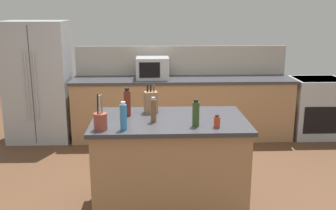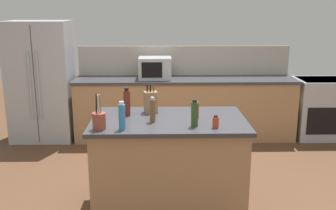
% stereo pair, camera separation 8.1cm
% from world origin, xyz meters
% --- Properties ---
extents(ground_plane, '(14.00, 14.00, 0.00)m').
position_xyz_m(ground_plane, '(0.00, 0.00, 0.00)').
color(ground_plane, brown).
extents(back_counter_run, '(3.37, 0.66, 0.94)m').
position_xyz_m(back_counter_run, '(0.30, 2.20, 0.47)').
color(back_counter_run, '#A87C54').
rests_on(back_counter_run, ground_plane).
extents(wall_backsplash, '(3.33, 0.03, 0.46)m').
position_xyz_m(wall_backsplash, '(0.30, 2.52, 1.17)').
color(wall_backsplash, '#B2A899').
rests_on(wall_backsplash, back_counter_run).
extents(kitchen_island, '(1.50, 0.95, 0.94)m').
position_xyz_m(kitchen_island, '(0.00, 0.00, 0.47)').
color(kitchen_island, '#A87C54').
rests_on(kitchen_island, ground_plane).
extents(refrigerator, '(0.92, 0.75, 1.80)m').
position_xyz_m(refrigerator, '(-1.88, 2.25, 0.90)').
color(refrigerator, '#ADB2B7').
rests_on(refrigerator, ground_plane).
extents(range_oven, '(0.76, 0.65, 0.92)m').
position_xyz_m(range_oven, '(2.40, 2.20, 0.47)').
color(range_oven, '#ADB2B7').
rests_on(range_oven, ground_plane).
extents(microwave, '(0.49, 0.39, 0.32)m').
position_xyz_m(microwave, '(-0.16, 2.20, 1.10)').
color(microwave, '#ADB2B7').
rests_on(microwave, back_counter_run).
extents(knife_block, '(0.15, 0.12, 0.29)m').
position_xyz_m(knife_block, '(-0.18, 0.24, 1.05)').
color(knife_block, '#936B47').
rests_on(knife_block, kitchen_island).
extents(utensil_crock, '(0.12, 0.12, 0.32)m').
position_xyz_m(utensil_crock, '(-0.63, -0.33, 1.02)').
color(utensil_crock, brown).
rests_on(utensil_crock, kitchen_island).
extents(hot_sauce_bottle, '(0.05, 0.05, 0.17)m').
position_xyz_m(hot_sauce_bottle, '(0.27, 0.02, 1.02)').
color(hot_sauce_bottle, red).
rests_on(hot_sauce_bottle, kitchen_island).
extents(pepper_grinder, '(0.05, 0.05, 0.24)m').
position_xyz_m(pepper_grinder, '(-0.16, -0.10, 1.05)').
color(pepper_grinder, brown).
rests_on(pepper_grinder, kitchen_island).
extents(salt_shaker, '(0.05, 0.05, 0.11)m').
position_xyz_m(salt_shaker, '(-0.64, -0.20, 0.99)').
color(salt_shaker, silver).
rests_on(salt_shaker, kitchen_island).
extents(spice_jar_paprika, '(0.06, 0.06, 0.12)m').
position_xyz_m(spice_jar_paprika, '(0.42, -0.30, 0.99)').
color(spice_jar_paprika, '#B73D1E').
rests_on(spice_jar_paprika, kitchen_island).
extents(vinegar_bottle, '(0.07, 0.07, 0.28)m').
position_xyz_m(vinegar_bottle, '(-0.41, 0.12, 1.07)').
color(vinegar_bottle, maroon).
rests_on(vinegar_bottle, kitchen_island).
extents(dish_soap_bottle, '(0.06, 0.06, 0.26)m').
position_xyz_m(dish_soap_bottle, '(-0.42, -0.33, 1.06)').
color(dish_soap_bottle, '#3384BC').
rests_on(dish_soap_bottle, kitchen_island).
extents(olive_oil_bottle, '(0.06, 0.06, 0.25)m').
position_xyz_m(olive_oil_bottle, '(0.23, -0.25, 1.06)').
color(olive_oil_bottle, '#2D4C1E').
rests_on(olive_oil_bottle, kitchen_island).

